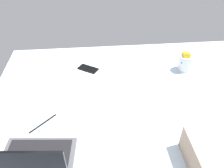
% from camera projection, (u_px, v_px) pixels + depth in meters
% --- Properties ---
extents(bed_mattress, '(1.80, 1.40, 0.18)m').
position_uv_depth(bed_mattress, '(140.00, 114.00, 1.36)').
color(bed_mattress, silver).
rests_on(bed_mattress, ground).
extents(laptop, '(0.35, 0.26, 0.23)m').
position_uv_depth(laptop, '(34.00, 162.00, 0.95)').
color(laptop, '#4C4C51').
rests_on(laptop, bed_mattress).
extents(snack_cup, '(0.09, 0.10, 0.14)m').
position_uv_depth(snack_cup, '(185.00, 62.00, 1.53)').
color(snack_cup, silver).
rests_on(snack_cup, bed_mattress).
extents(cell_phone, '(0.15, 0.13, 0.01)m').
position_uv_depth(cell_phone, '(88.00, 69.00, 1.57)').
color(cell_phone, black).
rests_on(cell_phone, bed_mattress).
extents(charger_cable, '(0.13, 0.12, 0.01)m').
position_uv_depth(charger_cable, '(43.00, 123.00, 1.17)').
color(charger_cable, black).
rests_on(charger_cable, bed_mattress).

